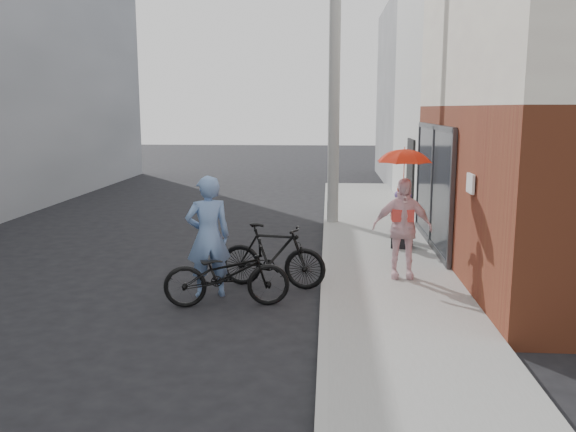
# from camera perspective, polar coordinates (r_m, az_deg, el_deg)

# --- Properties ---
(ground) EXTENTS (80.00, 80.00, 0.00)m
(ground) POSITION_cam_1_polar(r_m,az_deg,el_deg) (9.75, -2.16, -7.60)
(ground) COLOR black
(ground) RESTS_ON ground
(sidewalk) EXTENTS (2.20, 24.00, 0.12)m
(sidewalk) POSITION_cam_1_polar(r_m,az_deg,el_deg) (11.66, 9.22, -4.46)
(sidewalk) COLOR gray
(sidewalk) RESTS_ON ground
(curb) EXTENTS (0.12, 24.00, 0.12)m
(curb) POSITION_cam_1_polar(r_m,az_deg,el_deg) (11.61, 3.50, -4.41)
(curb) COLOR #9E9E99
(curb) RESTS_ON ground
(plaster_building) EXTENTS (8.00, 6.00, 7.00)m
(plaster_building) POSITION_cam_1_polar(r_m,az_deg,el_deg) (19.28, 23.06, 10.90)
(plaster_building) COLOR silver
(plaster_building) RESTS_ON ground
(east_building_far) EXTENTS (8.00, 8.00, 7.00)m
(east_building_far) POSITION_cam_1_polar(r_m,az_deg,el_deg) (26.00, 17.97, 10.79)
(east_building_far) COLOR slate
(east_building_far) RESTS_ON ground
(utility_pole) EXTENTS (0.28, 0.28, 7.00)m
(utility_pole) POSITION_cam_1_polar(r_m,az_deg,el_deg) (15.25, 4.35, 12.08)
(utility_pole) COLOR #9E9E99
(utility_pole) RESTS_ON ground
(officer) EXTENTS (0.82, 0.68, 1.94)m
(officer) POSITION_cam_1_polar(r_m,az_deg,el_deg) (9.65, -7.47, -1.94)
(officer) COLOR #6B8CBE
(officer) RESTS_ON ground
(bike_left) EXTENTS (1.97, 0.94, 0.99)m
(bike_left) POSITION_cam_1_polar(r_m,az_deg,el_deg) (9.24, -5.76, -5.44)
(bike_left) COLOR black
(bike_left) RESTS_ON ground
(bike_right) EXTENTS (1.86, 0.82, 1.08)m
(bike_right) POSITION_cam_1_polar(r_m,az_deg,el_deg) (10.14, -1.45, -3.73)
(bike_right) COLOR black
(bike_right) RESTS_ON ground
(kimono_woman) EXTENTS (1.00, 0.43, 1.70)m
(kimono_woman) POSITION_cam_1_polar(r_m,az_deg,el_deg) (10.42, 10.62, -1.12)
(kimono_woman) COLOR silver
(kimono_woman) RESTS_ON sidewalk
(parasol) EXTENTS (0.87, 0.87, 0.76)m
(parasol) POSITION_cam_1_polar(r_m,az_deg,el_deg) (10.26, 10.85, 5.65)
(parasol) COLOR #F83F1D
(parasol) RESTS_ON kimono_woman
(planter) EXTENTS (0.49, 0.49, 0.22)m
(planter) POSITION_cam_1_polar(r_m,az_deg,el_deg) (12.82, 10.62, -2.39)
(planter) COLOR black
(planter) RESTS_ON sidewalk
(potted_plant) EXTENTS (0.56, 0.48, 0.62)m
(potted_plant) POSITION_cam_1_polar(r_m,az_deg,el_deg) (12.74, 10.68, -0.55)
(potted_plant) COLOR #3C6C2B
(potted_plant) RESTS_ON planter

